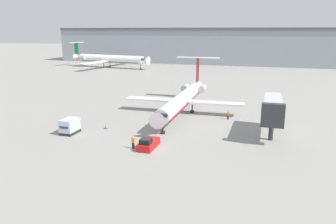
{
  "coord_description": "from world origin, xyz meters",
  "views": [
    {
      "loc": [
        15.31,
        -40.5,
        16.19
      ],
      "look_at": [
        0.0,
        9.73,
        2.94
      ],
      "focal_mm": 35.0,
      "sensor_mm": 36.0,
      "label": 1
    }
  ],
  "objects_px": {
    "airplane_main": "(183,98)",
    "worker_by_wing": "(228,115)",
    "pushback_tug": "(148,144)",
    "traffic_cone_left": "(106,126)",
    "jet_bridge": "(273,108)",
    "airplane_parked_far_left": "(109,59)",
    "luggage_cart": "(70,126)",
    "worker_near_tug": "(133,142)"
  },
  "relations": [
    {
      "from": "airplane_main",
      "to": "worker_near_tug",
      "type": "height_order",
      "value": "airplane_main"
    },
    {
      "from": "worker_near_tug",
      "to": "worker_by_wing",
      "type": "height_order",
      "value": "worker_near_tug"
    },
    {
      "from": "traffic_cone_left",
      "to": "airplane_parked_far_left",
      "type": "height_order",
      "value": "airplane_parked_far_left"
    },
    {
      "from": "pushback_tug",
      "to": "jet_bridge",
      "type": "xyz_separation_m",
      "value": [
        16.51,
        10.75,
        3.85
      ]
    },
    {
      "from": "pushback_tug",
      "to": "worker_near_tug",
      "type": "height_order",
      "value": "worker_near_tug"
    },
    {
      "from": "airplane_main",
      "to": "jet_bridge",
      "type": "height_order",
      "value": "airplane_main"
    },
    {
      "from": "worker_near_tug",
      "to": "worker_by_wing",
      "type": "bearing_deg",
      "value": 60.77
    },
    {
      "from": "luggage_cart",
      "to": "jet_bridge",
      "type": "relative_size",
      "value": 0.28
    },
    {
      "from": "traffic_cone_left",
      "to": "airplane_main",
      "type": "bearing_deg",
      "value": 55.14
    },
    {
      "from": "traffic_cone_left",
      "to": "jet_bridge",
      "type": "bearing_deg",
      "value": 8.9
    },
    {
      "from": "luggage_cart",
      "to": "worker_near_tug",
      "type": "distance_m",
      "value": 12.86
    },
    {
      "from": "luggage_cart",
      "to": "traffic_cone_left",
      "type": "relative_size",
      "value": 4.0
    },
    {
      "from": "luggage_cart",
      "to": "airplane_parked_far_left",
      "type": "xyz_separation_m",
      "value": [
        -37.15,
        86.97,
        2.58
      ]
    },
    {
      "from": "worker_near_tug",
      "to": "traffic_cone_left",
      "type": "relative_size",
      "value": 2.21
    },
    {
      "from": "pushback_tug",
      "to": "traffic_cone_left",
      "type": "distance_m",
      "value": 12.05
    },
    {
      "from": "jet_bridge",
      "to": "traffic_cone_left",
      "type": "bearing_deg",
      "value": -171.1
    },
    {
      "from": "worker_by_wing",
      "to": "airplane_parked_far_left",
      "type": "height_order",
      "value": "airplane_parked_far_left"
    },
    {
      "from": "pushback_tug",
      "to": "jet_bridge",
      "type": "distance_m",
      "value": 20.08
    },
    {
      "from": "airplane_main",
      "to": "traffic_cone_left",
      "type": "xyz_separation_m",
      "value": [
        -9.84,
        -14.13,
        -2.63
      ]
    },
    {
      "from": "traffic_cone_left",
      "to": "worker_near_tug",
      "type": "bearing_deg",
      "value": -42.42
    },
    {
      "from": "worker_by_wing",
      "to": "jet_bridge",
      "type": "bearing_deg",
      "value": -45.64
    },
    {
      "from": "worker_near_tug",
      "to": "jet_bridge",
      "type": "height_order",
      "value": "jet_bridge"
    },
    {
      "from": "pushback_tug",
      "to": "traffic_cone_left",
      "type": "height_order",
      "value": "pushback_tug"
    },
    {
      "from": "jet_bridge",
      "to": "airplane_parked_far_left",
      "type": "bearing_deg",
      "value": 130.8
    },
    {
      "from": "pushback_tug",
      "to": "worker_by_wing",
      "type": "height_order",
      "value": "worker_by_wing"
    },
    {
      "from": "pushback_tug",
      "to": "luggage_cart",
      "type": "xyz_separation_m",
      "value": [
        -14.31,
        2.53,
        0.61
      ]
    },
    {
      "from": "luggage_cart",
      "to": "worker_near_tug",
      "type": "bearing_deg",
      "value": -15.4
    },
    {
      "from": "luggage_cart",
      "to": "traffic_cone_left",
      "type": "height_order",
      "value": "luggage_cart"
    },
    {
      "from": "airplane_parked_far_left",
      "to": "luggage_cart",
      "type": "bearing_deg",
      "value": -66.87
    },
    {
      "from": "airplane_main",
      "to": "worker_by_wing",
      "type": "xyz_separation_m",
      "value": [
        9.18,
        -2.21,
        -2.15
      ]
    },
    {
      "from": "traffic_cone_left",
      "to": "jet_bridge",
      "type": "distance_m",
      "value": 27.23
    },
    {
      "from": "airplane_main",
      "to": "luggage_cart",
      "type": "height_order",
      "value": "airplane_main"
    },
    {
      "from": "worker_by_wing",
      "to": "airplane_parked_far_left",
      "type": "bearing_deg",
      "value": 130.38
    },
    {
      "from": "airplane_main",
      "to": "jet_bridge",
      "type": "distance_m",
      "value": 19.55
    },
    {
      "from": "airplane_parked_far_left",
      "to": "traffic_cone_left",
      "type": "bearing_deg",
      "value": -63.48
    },
    {
      "from": "worker_near_tug",
      "to": "airplane_parked_far_left",
      "type": "xyz_separation_m",
      "value": [
        -49.55,
        90.39,
        2.85
      ]
    },
    {
      "from": "airplane_parked_far_left",
      "to": "jet_bridge",
      "type": "height_order",
      "value": "airplane_parked_far_left"
    },
    {
      "from": "worker_near_tug",
      "to": "jet_bridge",
      "type": "xyz_separation_m",
      "value": [
        18.43,
        11.63,
        3.52
      ]
    },
    {
      "from": "pushback_tug",
      "to": "luggage_cart",
      "type": "distance_m",
      "value": 14.54
    },
    {
      "from": "traffic_cone_left",
      "to": "airplane_parked_far_left",
      "type": "xyz_separation_m",
      "value": [
        -41.37,
        82.92,
        3.4
      ]
    },
    {
      "from": "airplane_main",
      "to": "worker_near_tug",
      "type": "relative_size",
      "value": 18.58
    },
    {
      "from": "luggage_cart",
      "to": "worker_near_tug",
      "type": "xyz_separation_m",
      "value": [
        12.39,
        -3.41,
        -0.27
      ]
    }
  ]
}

